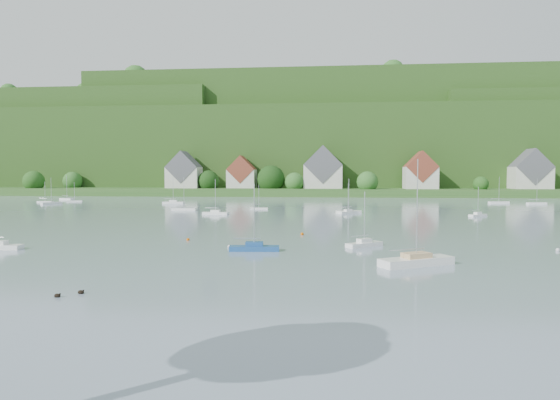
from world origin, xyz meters
name	(u,v)px	position (x,y,z in m)	size (l,w,h in m)	color
ground	(172,383)	(0.00, 0.00, 0.00)	(600.00, 600.00, 0.00)	gray
far_shore_strip	(312,191)	(0.00, 200.00, 1.50)	(600.00, 60.00, 3.00)	#2B5821
forested_ridge	(316,150)	(0.39, 268.57, 22.89)	(620.00, 181.22, 69.89)	#1E4114
village_building_0	(184,173)	(-55.00, 187.00, 9.51)	(14.00, 10.40, 16.00)	beige
village_building_1	(242,175)	(-30.00, 189.00, 8.75)	(12.00, 9.36, 14.00)	beige
village_building_2	(323,171)	(5.00, 188.00, 10.27)	(16.00, 11.44, 18.00)	beige
village_building_3	(420,173)	(45.00, 186.00, 9.43)	(13.00, 10.40, 15.50)	beige
village_building_4	(530,173)	(90.00, 190.00, 9.59)	(15.00, 10.40, 16.50)	beige
near_sailboat_1	(254,247)	(-1.87, 36.76, 0.43)	(6.00, 2.11, 7.95)	#1E4D8B
near_sailboat_2	(416,260)	(15.57, 29.08, 0.51)	(7.94, 5.69, 10.59)	white
near_sailboat_3	(364,243)	(11.37, 41.48, 0.40)	(4.90, 4.29, 6.90)	white
mooring_buoy_1	(229,248)	(-5.33, 38.86, 0.00)	(0.43, 0.43, 0.43)	silver
mooring_buoy_3	(302,235)	(3.01, 52.43, 0.00)	(0.48, 0.48, 0.48)	#D65B06
mooring_buoy_4	(558,251)	(33.88, 40.00, 0.00)	(0.45, 0.45, 0.45)	silver
mooring_buoy_5	(188,240)	(-12.25, 44.83, 0.00)	(0.44, 0.44, 0.44)	#D65B06
duck_pair	(69,294)	(-12.55, 14.31, 0.12)	(1.72, 1.52, 0.36)	black
far_sailboat_cluster	(326,205)	(6.39, 117.64, 0.37)	(189.06, 58.98, 8.71)	white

